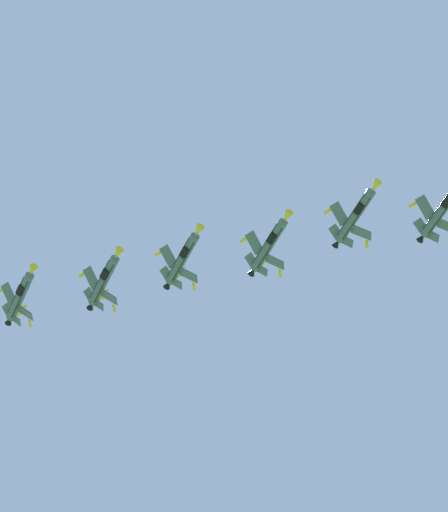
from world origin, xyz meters
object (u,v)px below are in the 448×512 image
object	(u,v)px
fighter_jet_left_outer	(183,258)
fighter_jet_trail_slot	(21,296)
fighter_jet_right_outer	(104,280)
fighter_jet_left_wing	(356,215)
fighter_jet_right_wing	(270,244)
fighter_jet_lead	(443,208)

from	to	relation	value
fighter_jet_left_outer	fighter_jet_trail_slot	distance (m)	32.80
fighter_jet_trail_slot	fighter_jet_right_outer	bearing A→B (deg)	137.58
fighter_jet_right_outer	fighter_jet_left_outer	bearing A→B (deg)	137.00
fighter_jet_left_wing	fighter_jet_right_wing	world-z (taller)	fighter_jet_left_wing
fighter_jet_lead	fighter_jet_left_wing	world-z (taller)	fighter_jet_left_wing
fighter_jet_lead	fighter_jet_left_wing	size ratio (longest dim) A/B	1.00
fighter_jet_right_wing	fighter_jet_lead	bearing A→B (deg)	136.45
fighter_jet_right_wing	fighter_jet_left_outer	bearing A→B (deg)	-36.81
fighter_jet_left_wing	fighter_jet_left_outer	bearing A→B (deg)	-41.13
fighter_jet_right_wing	fighter_jet_left_outer	world-z (taller)	fighter_jet_left_outer
fighter_jet_right_wing	fighter_jet_right_outer	bearing A→B (deg)	-39.84
fighter_jet_right_outer	fighter_jet_trail_slot	xyz separation A→B (m)	(-17.21, 1.10, 1.50)
fighter_jet_lead	fighter_jet_right_wing	distance (m)	31.52
fighter_jet_left_outer	fighter_jet_trail_slot	bearing A→B (deg)	-42.70
fighter_jet_lead	fighter_jet_right_outer	world-z (taller)	fighter_jet_right_outer
fighter_jet_trail_slot	fighter_jet_right_wing	bearing A→B (deg)	139.25
fighter_jet_lead	fighter_jet_left_wing	distance (m)	15.56
fighter_jet_lead	fighter_jet_right_outer	bearing A→B (deg)	-41.69
fighter_jet_right_wing	fighter_jet_left_wing	bearing A→B (deg)	134.60
fighter_jet_lead	fighter_jet_right_outer	xyz separation A→B (m)	(-62.91, 3.20, 2.70)
fighter_jet_lead	fighter_jet_right_wing	xyz separation A→B (m)	(-31.28, 2.61, 2.87)
fighter_jet_lead	fighter_jet_left_outer	size ratio (longest dim) A/B	1.00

